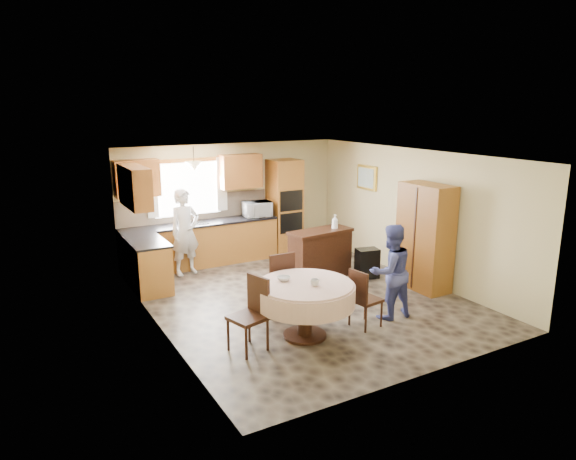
# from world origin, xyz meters

# --- Properties ---
(floor) EXTENTS (5.00, 6.00, 0.01)m
(floor) POSITION_xyz_m (0.00, 0.00, 0.00)
(floor) COLOR brown
(floor) RESTS_ON ground
(ceiling) EXTENTS (5.00, 6.00, 0.01)m
(ceiling) POSITION_xyz_m (0.00, 0.00, 2.50)
(ceiling) COLOR white
(ceiling) RESTS_ON wall_back
(wall_back) EXTENTS (5.00, 0.02, 2.50)m
(wall_back) POSITION_xyz_m (0.00, 3.00, 1.25)
(wall_back) COLOR #C6B77E
(wall_back) RESTS_ON floor
(wall_front) EXTENTS (5.00, 0.02, 2.50)m
(wall_front) POSITION_xyz_m (0.00, -3.00, 1.25)
(wall_front) COLOR #C6B77E
(wall_front) RESTS_ON floor
(wall_left) EXTENTS (0.02, 6.00, 2.50)m
(wall_left) POSITION_xyz_m (-2.50, 0.00, 1.25)
(wall_left) COLOR #C6B77E
(wall_left) RESTS_ON floor
(wall_right) EXTENTS (0.02, 6.00, 2.50)m
(wall_right) POSITION_xyz_m (2.50, 0.00, 1.25)
(wall_right) COLOR #C6B77E
(wall_right) RESTS_ON floor
(window) EXTENTS (1.40, 0.03, 1.10)m
(window) POSITION_xyz_m (-1.00, 2.98, 1.60)
(window) COLOR white
(window) RESTS_ON wall_back
(curtain_left) EXTENTS (0.22, 0.02, 1.15)m
(curtain_left) POSITION_xyz_m (-1.75, 2.93, 1.65)
(curtain_left) COLOR white
(curtain_left) RESTS_ON wall_back
(curtain_right) EXTENTS (0.22, 0.02, 1.15)m
(curtain_right) POSITION_xyz_m (-0.25, 2.93, 1.65)
(curtain_right) COLOR white
(curtain_right) RESTS_ON wall_back
(base_cab_back) EXTENTS (3.30, 0.60, 0.88)m
(base_cab_back) POSITION_xyz_m (-0.85, 2.70, 0.44)
(base_cab_back) COLOR #CE8636
(base_cab_back) RESTS_ON floor
(counter_back) EXTENTS (3.30, 0.64, 0.04)m
(counter_back) POSITION_xyz_m (-0.85, 2.70, 0.90)
(counter_back) COLOR black
(counter_back) RESTS_ON base_cab_back
(base_cab_left) EXTENTS (0.60, 1.20, 0.88)m
(base_cab_left) POSITION_xyz_m (-2.20, 1.80, 0.44)
(base_cab_left) COLOR #CE8636
(base_cab_left) RESTS_ON floor
(counter_left) EXTENTS (0.64, 1.20, 0.04)m
(counter_left) POSITION_xyz_m (-2.20, 1.80, 0.90)
(counter_left) COLOR black
(counter_left) RESTS_ON base_cab_left
(backsplash) EXTENTS (3.30, 0.02, 0.55)m
(backsplash) POSITION_xyz_m (-0.85, 2.99, 1.18)
(backsplash) COLOR tan
(backsplash) RESTS_ON wall_back
(wall_cab_left) EXTENTS (0.85, 0.33, 0.72)m
(wall_cab_left) POSITION_xyz_m (-2.05, 2.83, 1.91)
(wall_cab_left) COLOR #B05E2C
(wall_cab_left) RESTS_ON wall_back
(wall_cab_right) EXTENTS (0.90, 0.33, 0.72)m
(wall_cab_right) POSITION_xyz_m (0.15, 2.83, 1.91)
(wall_cab_right) COLOR #B05E2C
(wall_cab_right) RESTS_ON wall_back
(wall_cab_side) EXTENTS (0.33, 1.20, 0.72)m
(wall_cab_side) POSITION_xyz_m (-2.33, 1.80, 1.91)
(wall_cab_side) COLOR #B05E2C
(wall_cab_side) RESTS_ON wall_left
(oven_tower) EXTENTS (0.66, 0.62, 2.12)m
(oven_tower) POSITION_xyz_m (1.15, 2.69, 1.06)
(oven_tower) COLOR #CE8636
(oven_tower) RESTS_ON floor
(oven_upper) EXTENTS (0.56, 0.01, 0.45)m
(oven_upper) POSITION_xyz_m (1.15, 2.38, 1.25)
(oven_upper) COLOR black
(oven_upper) RESTS_ON oven_tower
(oven_lower) EXTENTS (0.56, 0.01, 0.45)m
(oven_lower) POSITION_xyz_m (1.15, 2.38, 0.75)
(oven_lower) COLOR black
(oven_lower) RESTS_ON oven_tower
(pendant) EXTENTS (0.36, 0.36, 0.18)m
(pendant) POSITION_xyz_m (-1.00, 2.50, 2.12)
(pendant) COLOR beige
(pendant) RESTS_ON ceiling
(sideboard) EXTENTS (1.32, 0.66, 0.90)m
(sideboard) POSITION_xyz_m (0.87, 0.76, 0.45)
(sideboard) COLOR #371C0F
(sideboard) RESTS_ON floor
(space_heater) EXTENTS (0.48, 0.38, 0.58)m
(space_heater) POSITION_xyz_m (1.69, 0.34, 0.29)
(space_heater) COLOR black
(space_heater) RESTS_ON floor
(cupboard) EXTENTS (0.51, 1.02, 1.94)m
(cupboard) POSITION_xyz_m (2.22, -0.62, 0.97)
(cupboard) COLOR #CE8636
(cupboard) RESTS_ON floor
(dining_table) EXTENTS (1.44, 1.44, 0.82)m
(dining_table) POSITION_xyz_m (-0.74, -1.32, 0.64)
(dining_table) COLOR #371C0F
(dining_table) RESTS_ON floor
(chair_left) EXTENTS (0.55, 0.55, 1.03)m
(chair_left) POSITION_xyz_m (-1.57, -1.29, 0.57)
(chair_left) COLOR #371C0F
(chair_left) RESTS_ON floor
(chair_back) EXTENTS (0.46, 0.46, 1.05)m
(chair_back) POSITION_xyz_m (-0.69, -0.43, 0.58)
(chair_back) COLOR #371C0F
(chair_back) RESTS_ON floor
(chair_right) EXTENTS (0.45, 0.45, 0.92)m
(chair_right) POSITION_xyz_m (0.18, -1.47, 0.51)
(chair_right) COLOR #371C0F
(chair_right) RESTS_ON floor
(framed_picture) EXTENTS (0.06, 0.63, 0.52)m
(framed_picture) POSITION_xyz_m (2.47, 1.44, 1.78)
(framed_picture) COLOR #E7BF44
(framed_picture) RESTS_ON wall_right
(microwave) EXTENTS (0.64, 0.47, 0.33)m
(microwave) POSITION_xyz_m (0.44, 2.65, 1.08)
(microwave) COLOR silver
(microwave) RESTS_ON counter_back
(person_sink) EXTENTS (0.71, 0.54, 1.72)m
(person_sink) POSITION_xyz_m (-1.31, 2.30, 0.86)
(person_sink) COLOR silver
(person_sink) RESTS_ON floor
(person_dining) EXTENTS (0.76, 0.60, 1.52)m
(person_dining) POSITION_xyz_m (0.80, -1.37, 0.76)
(person_dining) COLOR #3E4488
(person_dining) RESTS_ON floor
(bowl_sideboard) EXTENTS (0.25, 0.25, 0.06)m
(bowl_sideboard) POSITION_xyz_m (0.48, 0.76, 0.93)
(bowl_sideboard) COLOR #B2B2B2
(bowl_sideboard) RESTS_ON sideboard
(bottle_sideboard) EXTENTS (0.14, 0.14, 0.33)m
(bottle_sideboard) POSITION_xyz_m (1.20, 0.76, 1.07)
(bottle_sideboard) COLOR silver
(bottle_sideboard) RESTS_ON sideboard
(cup_table) EXTENTS (0.16, 0.16, 0.10)m
(cup_table) POSITION_xyz_m (-0.68, -1.48, 0.87)
(cup_table) COLOR #B2B2B2
(cup_table) RESTS_ON dining_table
(bowl_table) EXTENTS (0.23, 0.23, 0.06)m
(bowl_table) POSITION_xyz_m (-0.95, -1.07, 0.85)
(bowl_table) COLOR #B2B2B2
(bowl_table) RESTS_ON dining_table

